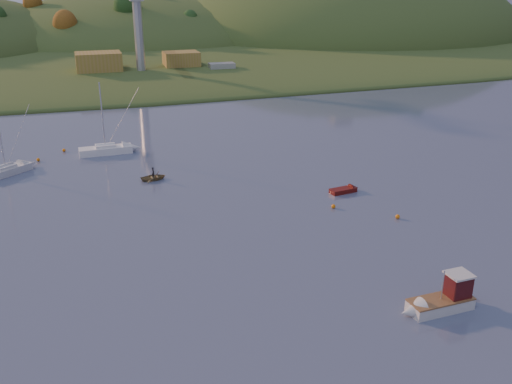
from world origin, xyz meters
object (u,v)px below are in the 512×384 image
object	(u,v)px
sailboat_near	(6,170)
red_tender	(348,189)
sailboat_far	(106,149)
canoe	(154,177)
fishing_boat	(436,301)

from	to	relation	value
sailboat_near	red_tender	size ratio (longest dim) A/B	2.39
sailboat_near	sailboat_far	world-z (taller)	sailboat_far
sailboat_near	sailboat_far	xyz separation A→B (m)	(13.61, 5.78, 0.05)
sailboat_near	sailboat_far	size ratio (longest dim) A/B	0.91
canoe	fishing_boat	bearing A→B (deg)	-163.65
sailboat_far	red_tender	world-z (taller)	sailboat_far
fishing_boat	sailboat_near	world-z (taller)	sailboat_near
canoe	sailboat_near	bearing A→B (deg)	58.92
fishing_boat	canoe	world-z (taller)	fishing_boat
sailboat_far	canoe	bearing A→B (deg)	-71.21
red_tender	fishing_boat	bearing A→B (deg)	-109.60
fishing_boat	sailboat_far	distance (m)	57.04
sailboat_near	sailboat_far	bearing A→B (deg)	-16.79
sailboat_far	red_tender	xyz separation A→B (m)	(27.88, -25.71, -0.43)
canoe	sailboat_far	bearing A→B (deg)	12.76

